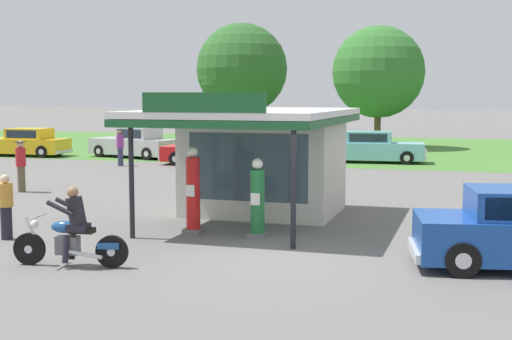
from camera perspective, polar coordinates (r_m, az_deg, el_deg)
ground_plane at (r=14.76m, az=1.11°, el=-6.99°), size 300.00×300.00×0.00m
grass_verge_strip at (r=44.12m, az=11.98°, el=1.65°), size 120.00×24.00×0.01m
service_station_kiosk at (r=19.56m, az=0.41°, el=1.33°), size 4.78×6.62×3.40m
gas_pump_nearside at (r=17.10m, az=-5.12°, el=-1.89°), size 0.44×0.44×2.11m
gas_pump_offside at (r=16.58m, az=0.12°, el=-2.54°), size 0.44×0.44×1.87m
motorcycle_with_rider at (r=14.23m, az=-14.69°, el=-5.00°), size 2.32×0.72×1.58m
parked_car_back_row_far_left at (r=38.08m, az=-9.80°, el=2.09°), size 5.42×3.03×1.62m
parked_car_back_row_right at (r=35.27m, az=9.28°, el=1.75°), size 5.44×2.19×1.54m
parked_car_back_row_centre_left at (r=40.52m, az=-18.26°, el=2.07°), size 5.22×2.19×1.52m
parked_car_second_row_spare at (r=33.69m, az=-3.23°, el=1.54°), size 5.31×2.22×1.43m
bystander_admiring_sedan at (r=25.54m, az=-18.49°, el=0.44°), size 0.39×0.39×1.77m
bystander_leaning_by_kiosk at (r=17.29m, az=-19.59°, el=-2.73°), size 0.34×0.34×1.52m
bystander_strolling_foreground at (r=33.72m, az=-10.93°, el=1.83°), size 0.34×0.34×1.68m
tree_oak_far_left at (r=51.29m, az=-1.36°, el=8.04°), size 6.59×6.59×8.49m
tree_oak_left at (r=45.11m, az=9.88°, el=7.82°), size 5.76×5.76×7.64m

